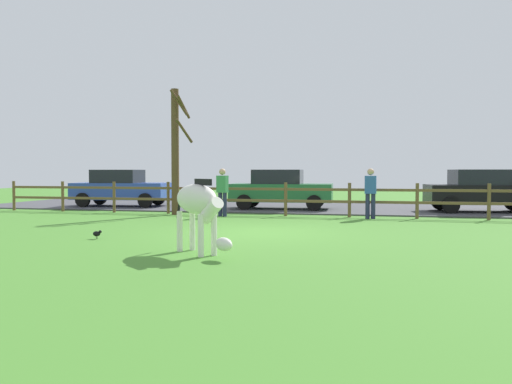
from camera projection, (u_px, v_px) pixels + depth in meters
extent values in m
plane|color=#47842D|center=(255.00, 233.00, 13.03)|extent=(60.00, 60.00, 0.00)
cube|color=#47474C|center=(306.00, 207.00, 22.07)|extent=(28.00, 7.40, 0.05)
cylinder|color=brown|center=(14.00, 196.00, 20.43)|extent=(0.11, 0.11, 1.16)
cylinder|color=brown|center=(63.00, 196.00, 19.92)|extent=(0.11, 0.11, 1.16)
cylinder|color=brown|center=(114.00, 197.00, 19.42)|extent=(0.11, 0.11, 1.16)
cylinder|color=brown|center=(168.00, 198.00, 18.91)|extent=(0.11, 0.11, 1.16)
cylinder|color=brown|center=(225.00, 198.00, 18.40)|extent=(0.11, 0.11, 1.16)
cylinder|color=brown|center=(286.00, 199.00, 17.90)|extent=(0.11, 0.11, 1.16)
cylinder|color=brown|center=(349.00, 200.00, 17.39)|extent=(0.11, 0.11, 1.16)
cylinder|color=brown|center=(417.00, 201.00, 16.88)|extent=(0.11, 0.11, 1.16)
cylinder|color=brown|center=(489.00, 202.00, 16.38)|extent=(0.11, 0.11, 1.16)
cube|color=brown|center=(286.00, 201.00, 17.90)|extent=(21.77, 0.06, 0.09)
cube|color=brown|center=(286.00, 189.00, 17.88)|extent=(21.77, 0.06, 0.09)
cylinder|color=#513A23|center=(175.00, 152.00, 18.41)|extent=(0.27, 0.27, 4.46)
cylinder|color=#513A23|center=(179.00, 102.00, 18.09)|extent=(0.53, 0.59, 0.88)
cylinder|color=#513A23|center=(184.00, 131.00, 18.16)|extent=(0.37, 0.88, 0.82)
cylinder|color=#513A23|center=(184.00, 107.00, 18.20)|extent=(0.24, 0.79, 0.77)
ellipsoid|color=white|center=(196.00, 199.00, 9.74)|extent=(1.26, 1.16, 0.56)
cylinder|color=white|center=(214.00, 234.00, 9.53)|extent=(0.11, 0.11, 0.78)
cylinder|color=white|center=(201.00, 235.00, 9.36)|extent=(0.11, 0.11, 0.78)
cylinder|color=white|center=(192.00, 230.00, 10.17)|extent=(0.11, 0.11, 0.78)
cylinder|color=white|center=(180.00, 231.00, 10.00)|extent=(0.11, 0.11, 0.78)
cylinder|color=white|center=(211.00, 210.00, 9.33)|extent=(0.61, 0.56, 0.51)
ellipsoid|color=white|center=(224.00, 244.00, 9.01)|extent=(0.47, 0.44, 0.24)
cube|color=black|center=(203.00, 182.00, 9.53)|extent=(0.46, 0.39, 0.12)
cylinder|color=black|center=(179.00, 205.00, 10.28)|extent=(0.18, 0.16, 0.54)
cylinder|color=black|center=(97.00, 238.00, 11.87)|extent=(0.01, 0.01, 0.06)
cylinder|color=black|center=(96.00, 238.00, 11.83)|extent=(0.01, 0.01, 0.06)
ellipsoid|color=black|center=(97.00, 234.00, 11.84)|extent=(0.18, 0.10, 0.12)
sphere|color=black|center=(100.00, 232.00, 11.82)|extent=(0.07, 0.07, 0.07)
cube|color=#2D4CAD|center=(121.00, 191.00, 22.23)|extent=(4.16, 2.13, 0.70)
cube|color=black|center=(118.00, 176.00, 22.22)|extent=(2.06, 1.76, 0.56)
cylinder|color=black|center=(158.00, 198.00, 22.92)|extent=(0.62, 0.25, 0.60)
cylinder|color=black|center=(145.00, 200.00, 21.24)|extent=(0.62, 0.25, 0.60)
cylinder|color=black|center=(100.00, 198.00, 23.26)|extent=(0.62, 0.25, 0.60)
cylinder|color=black|center=(83.00, 200.00, 21.57)|extent=(0.62, 0.25, 0.60)
cube|color=#236B38|center=(282.00, 192.00, 20.61)|extent=(4.09, 1.91, 0.70)
cube|color=black|center=(278.00, 177.00, 20.61)|extent=(1.98, 1.66, 0.56)
cylinder|color=black|center=(317.00, 200.00, 21.22)|extent=(0.61, 0.21, 0.60)
cylinder|color=black|center=(314.00, 203.00, 19.55)|extent=(0.61, 0.21, 0.60)
cylinder|color=black|center=(252.00, 200.00, 21.71)|extent=(0.61, 0.21, 0.60)
cylinder|color=black|center=(244.00, 202.00, 20.04)|extent=(0.61, 0.21, 0.60)
cube|color=black|center=(483.00, 194.00, 19.05)|extent=(4.17, 2.16, 0.70)
cube|color=black|center=(479.00, 177.00, 19.04)|extent=(2.07, 1.78, 0.56)
cylinder|color=black|center=(440.00, 202.00, 20.07)|extent=(0.62, 0.25, 0.60)
cylinder|color=black|center=(451.00, 205.00, 18.38)|extent=(0.62, 0.25, 0.60)
cylinder|color=#232847|center=(220.00, 204.00, 17.76)|extent=(0.14, 0.14, 0.82)
cylinder|color=#232847|center=(225.00, 205.00, 17.69)|extent=(0.14, 0.14, 0.82)
cube|color=#38844C|center=(222.00, 184.00, 17.70)|extent=(0.40, 0.29, 0.58)
sphere|color=tan|center=(222.00, 172.00, 17.68)|extent=(0.22, 0.22, 0.22)
cylinder|color=#232847|center=(368.00, 206.00, 16.87)|extent=(0.14, 0.14, 0.82)
cylinder|color=#232847|center=(373.00, 206.00, 16.82)|extent=(0.14, 0.14, 0.82)
cube|color=#2D569E|center=(371.00, 185.00, 16.81)|extent=(0.37, 0.24, 0.58)
sphere|color=tan|center=(371.00, 172.00, 16.80)|extent=(0.22, 0.22, 0.22)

